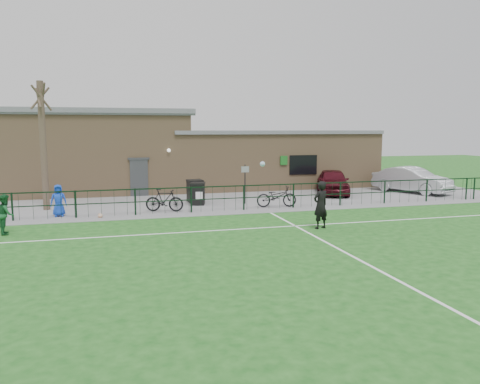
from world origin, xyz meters
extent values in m
plane|color=#185017|center=(0.00, 0.00, 0.00)|extent=(90.00, 90.00, 0.00)
cube|color=slate|center=(0.00, 13.50, 0.01)|extent=(34.00, 13.00, 0.02)
cube|color=white|center=(0.00, 7.80, 0.00)|extent=(28.00, 0.10, 0.01)
cube|color=white|center=(0.00, 4.00, 0.00)|extent=(28.00, 0.10, 0.01)
cube|color=white|center=(2.00, 0.00, 0.00)|extent=(0.10, 16.00, 0.01)
cube|color=black|center=(0.00, 8.00, 0.60)|extent=(28.00, 0.10, 1.20)
cylinder|color=#48382B|center=(-8.00, 10.50, 3.00)|extent=(0.30, 0.30, 6.00)
cube|color=black|center=(-0.82, 10.96, 0.56)|extent=(0.77, 0.86, 1.08)
cube|color=black|center=(-0.82, 10.11, 0.54)|extent=(0.86, 0.92, 1.03)
cylinder|color=black|center=(1.56, 9.79, 1.02)|extent=(0.07, 0.07, 2.00)
imported|color=#410B14|center=(7.51, 11.90, 0.75)|extent=(3.18, 4.61, 1.46)
imported|color=#B7BAC0|center=(12.36, 11.20, 0.78)|extent=(3.40, 4.88, 1.53)
imported|color=black|center=(-2.66, 8.54, 0.55)|extent=(1.82, 1.02, 1.05)
imported|color=black|center=(2.77, 8.38, 0.53)|extent=(2.03, 0.96, 1.03)
imported|color=blue|center=(-7.25, 8.57, 0.72)|extent=(0.71, 0.50, 1.39)
imported|color=black|center=(2.75, 3.31, 0.92)|extent=(0.78, 0.63, 1.84)
sphere|color=white|center=(1.18, 5.72, 2.35)|extent=(0.22, 0.22, 0.22)
imported|color=#19572B|center=(-8.73, 5.47, 0.73)|extent=(0.67, 0.80, 1.47)
sphere|color=silver|center=(-5.51, 7.74, 0.10)|extent=(0.21, 0.21, 0.21)
cube|color=#A3815B|center=(0.00, 16.50, 1.75)|extent=(24.00, 5.00, 3.50)
cube|color=#A3815B|center=(-6.24, 16.50, 4.10)|extent=(11.52, 5.00, 1.20)
cube|color=slate|center=(-6.24, 16.50, 4.82)|extent=(12.02, 5.40, 0.28)
cube|color=slate|center=(5.28, 16.50, 3.60)|extent=(13.44, 5.30, 0.22)
cube|color=#383A3D|center=(-3.50, 13.97, 1.05)|extent=(1.00, 0.08, 2.10)
cube|color=black|center=(6.50, 13.97, 1.60)|extent=(1.80, 0.08, 1.20)
cube|color=#19661E|center=(5.20, 13.92, 1.90)|extent=(0.45, 0.04, 0.55)
camera|label=1|loc=(-4.87, -12.96, 3.83)|focal=35.00mm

